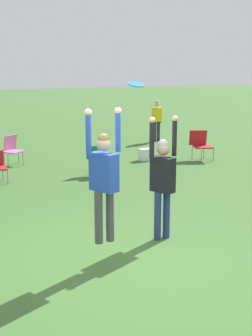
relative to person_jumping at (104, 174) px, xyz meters
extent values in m
plane|color=#3D662D|center=(0.48, -0.13, -1.39)|extent=(120.00, 120.00, 0.00)
cylinder|color=#4C4C51|center=(-0.09, 0.00, -0.64)|extent=(0.12, 0.12, 0.78)
cylinder|color=#4C4C51|center=(0.09, 0.00, -0.64)|extent=(0.12, 0.12, 0.78)
cube|color=blue|center=(0.00, 0.00, 0.02)|extent=(0.33, 0.46, 0.55)
sphere|color=beige|center=(0.00, 0.00, 0.43)|extent=(0.21, 0.21, 0.21)
sphere|color=olive|center=(0.00, 0.00, 0.49)|extent=(0.18, 0.18, 0.18)
cylinder|color=blue|center=(-0.23, 0.00, 0.59)|extent=(0.08, 0.08, 0.58)
sphere|color=beige|center=(-0.23, 0.00, 0.88)|extent=(0.10, 0.10, 0.10)
cylinder|color=blue|center=(0.23, 0.00, 0.59)|extent=(0.08, 0.08, 0.58)
sphere|color=beige|center=(0.23, 0.00, 0.88)|extent=(0.10, 0.10, 0.10)
cylinder|color=navy|center=(1.26, 0.48, -0.97)|extent=(0.12, 0.12, 0.83)
cylinder|color=navy|center=(1.44, 0.48, -0.97)|extent=(0.12, 0.12, 0.83)
cube|color=black|center=(1.35, 0.48, -0.26)|extent=(0.32, 0.44, 0.59)
sphere|color=tan|center=(1.35, 0.48, 0.18)|extent=(0.23, 0.23, 0.23)
sphere|color=#B7B2AD|center=(1.35, 0.48, 0.24)|extent=(0.19, 0.19, 0.19)
cylinder|color=black|center=(1.12, 0.48, 0.35)|extent=(0.08, 0.08, 0.62)
sphere|color=tan|center=(1.12, 0.48, 0.66)|extent=(0.10, 0.10, 0.10)
cylinder|color=black|center=(1.57, 0.48, 0.35)|extent=(0.08, 0.08, 0.62)
sphere|color=tan|center=(1.57, 0.48, 0.66)|extent=(0.10, 0.10, 0.10)
cylinder|color=#2D9EDB|center=(0.79, 0.44, 1.23)|extent=(0.27, 0.26, 0.08)
cylinder|color=gray|center=(2.36, 5.12, -1.17)|extent=(0.02, 0.02, 0.43)
cylinder|color=gray|center=(2.78, 5.12, -1.17)|extent=(0.02, 0.02, 0.43)
cylinder|color=gray|center=(2.36, 5.54, -1.17)|extent=(0.02, 0.02, 0.43)
cylinder|color=gray|center=(2.78, 5.54, -1.17)|extent=(0.02, 0.02, 0.43)
cube|color=#1E753D|center=(2.57, 5.33, -0.97)|extent=(0.58, 0.58, 0.04)
cube|color=#1E753D|center=(2.57, 5.56, -0.77)|extent=(0.50, 0.20, 0.37)
cylinder|color=gray|center=(0.73, 7.67, -1.17)|extent=(0.02, 0.02, 0.43)
cylinder|color=gray|center=(1.19, 7.67, -1.17)|extent=(0.02, 0.02, 0.43)
cylinder|color=gray|center=(0.73, 8.12, -1.17)|extent=(0.02, 0.02, 0.43)
cylinder|color=gray|center=(1.19, 8.12, -1.17)|extent=(0.02, 0.02, 0.43)
cube|color=#C666A3|center=(0.96, 7.90, -0.98)|extent=(0.74, 0.74, 0.04)
cube|color=#C666A3|center=(0.96, 8.15, -0.73)|extent=(0.50, 0.39, 0.46)
cylinder|color=gray|center=(0.15, 5.67, -1.19)|extent=(0.02, 0.02, 0.40)
cylinder|color=gray|center=(0.15, 6.12, -1.19)|extent=(0.02, 0.02, 0.40)
cylinder|color=gray|center=(6.15, 5.40, -1.16)|extent=(0.02, 0.02, 0.45)
cylinder|color=gray|center=(6.62, 5.40, -1.16)|extent=(0.02, 0.02, 0.45)
cylinder|color=gray|center=(6.15, 5.87, -1.16)|extent=(0.02, 0.02, 0.45)
cylinder|color=gray|center=(6.62, 5.87, -1.16)|extent=(0.02, 0.02, 0.45)
cube|color=#B21E23|center=(6.39, 5.64, -0.96)|extent=(0.74, 0.74, 0.04)
cube|color=#B21E23|center=(6.39, 5.90, -0.69)|extent=(0.55, 0.35, 0.49)
cylinder|color=#2D2D38|center=(7.26, 9.73, -0.99)|extent=(0.12, 0.12, 0.79)
cylinder|color=#2D2D38|center=(7.43, 9.73, -0.99)|extent=(0.12, 0.12, 0.79)
cube|color=yellow|center=(7.34, 9.73, -0.32)|extent=(0.42, 0.38, 0.56)
sphere|color=beige|center=(7.34, 9.73, 0.09)|extent=(0.21, 0.21, 0.21)
sphere|color=#B7B2AD|center=(7.34, 9.73, 0.15)|extent=(0.18, 0.18, 0.18)
cylinder|color=yellow|center=(7.13, 9.73, -0.34)|extent=(0.08, 0.08, 0.59)
sphere|color=beige|center=(7.13, 9.73, -0.63)|extent=(0.10, 0.10, 0.10)
cylinder|color=yellow|center=(7.55, 9.73, -0.34)|extent=(0.08, 0.08, 0.59)
sphere|color=beige|center=(7.55, 9.73, -0.63)|extent=(0.10, 0.10, 0.10)
cube|color=white|center=(4.84, 6.55, -1.21)|extent=(0.44, 0.29, 0.35)
cube|color=silver|center=(4.84, 6.55, -1.03)|extent=(0.45, 0.30, 0.02)
camera|label=1|loc=(-2.96, -5.81, 1.47)|focal=50.00mm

